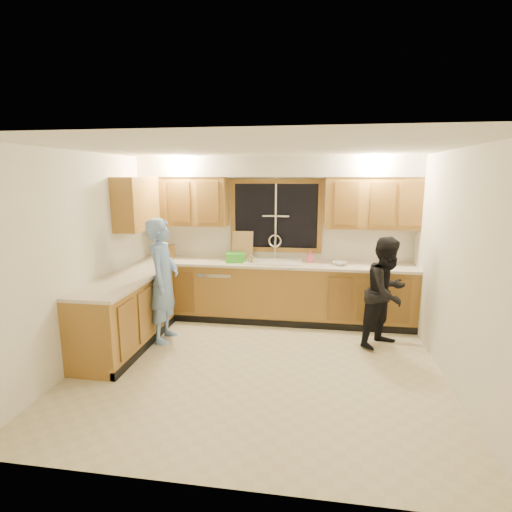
{
  "coord_description": "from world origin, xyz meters",
  "views": [
    {
      "loc": [
        0.64,
        -4.33,
        2.21
      ],
      "look_at": [
        -0.12,
        0.65,
        1.2
      ],
      "focal_mm": 28.0,
      "sensor_mm": 36.0,
      "label": 1
    }
  ],
  "objects": [
    {
      "name": "floor",
      "position": [
        0.0,
        0.0,
        0.0
      ],
      "size": [
        4.2,
        4.2,
        0.0
      ],
      "primitive_type": "plane",
      "color": "beige",
      "rests_on": "ground"
    },
    {
      "name": "ceiling",
      "position": [
        0.0,
        0.0,
        2.5
      ],
      "size": [
        4.2,
        4.2,
        0.0
      ],
      "primitive_type": "plane",
      "rotation": [
        3.14,
        0.0,
        0.0
      ],
      "color": "white"
    },
    {
      "name": "wall_back",
      "position": [
        0.0,
        1.9,
        1.25
      ],
      "size": [
        4.2,
        0.0,
        4.2
      ],
      "primitive_type": "plane",
      "rotation": [
        1.57,
        0.0,
        0.0
      ],
      "color": "white",
      "rests_on": "ground"
    },
    {
      "name": "wall_left",
      "position": [
        -2.1,
        0.0,
        1.25
      ],
      "size": [
        0.0,
        3.8,
        3.8
      ],
      "primitive_type": "plane",
      "rotation": [
        1.57,
        0.0,
        1.57
      ],
      "color": "white",
      "rests_on": "ground"
    },
    {
      "name": "wall_right",
      "position": [
        2.1,
        0.0,
        1.25
      ],
      "size": [
        0.0,
        3.8,
        3.8
      ],
      "primitive_type": "plane",
      "rotation": [
        1.57,
        0.0,
        -1.57
      ],
      "color": "white",
      "rests_on": "ground"
    },
    {
      "name": "base_cabinets_back",
      "position": [
        0.0,
        1.6,
        0.44
      ],
      "size": [
        4.2,
        0.6,
        0.88
      ],
      "primitive_type": "cube",
      "color": "#A3722F",
      "rests_on": "ground"
    },
    {
      "name": "base_cabinets_left",
      "position": [
        -1.8,
        0.35,
        0.44
      ],
      "size": [
        0.6,
        1.9,
        0.88
      ],
      "primitive_type": "cube",
      "color": "#A3722F",
      "rests_on": "ground"
    },
    {
      "name": "countertop_back",
      "position": [
        0.0,
        1.58,
        0.9
      ],
      "size": [
        4.2,
        0.63,
        0.04
      ],
      "primitive_type": "cube",
      "color": "beige",
      "rests_on": "base_cabinets_back"
    },
    {
      "name": "countertop_left",
      "position": [
        -1.79,
        0.35,
        0.9
      ],
      "size": [
        0.63,
        1.9,
        0.04
      ],
      "primitive_type": "cube",
      "color": "beige",
      "rests_on": "base_cabinets_left"
    },
    {
      "name": "upper_cabinets_left",
      "position": [
        -1.43,
        1.73,
        1.83
      ],
      "size": [
        1.35,
        0.33,
        0.75
      ],
      "primitive_type": "cube",
      "color": "#A3722F",
      "rests_on": "wall_back"
    },
    {
      "name": "upper_cabinets_right",
      "position": [
        1.43,
        1.73,
        1.83
      ],
      "size": [
        1.35,
        0.33,
        0.75
      ],
      "primitive_type": "cube",
      "color": "#A3722F",
      "rests_on": "wall_back"
    },
    {
      "name": "upper_cabinets_return",
      "position": [
        -1.94,
        1.12,
        1.83
      ],
      "size": [
        0.33,
        0.9,
        0.75
      ],
      "primitive_type": "cube",
      "color": "#A3722F",
      "rests_on": "wall_left"
    },
    {
      "name": "soffit",
      "position": [
        0.0,
        1.72,
        2.35
      ],
      "size": [
        4.2,
        0.35,
        0.3
      ],
      "primitive_type": "cube",
      "color": "silver",
      "rests_on": "wall_back"
    },
    {
      "name": "window_frame",
      "position": [
        0.0,
        1.89,
        1.6
      ],
      "size": [
        1.44,
        0.03,
        1.14
      ],
      "color": "black",
      "rests_on": "wall_back"
    },
    {
      "name": "sink",
      "position": [
        0.0,
        1.6,
        0.86
      ],
      "size": [
        0.86,
        0.52,
        0.57
      ],
      "color": "white",
      "rests_on": "countertop_back"
    },
    {
      "name": "dishwasher",
      "position": [
        -0.85,
        1.59,
        0.41
      ],
      "size": [
        0.6,
        0.56,
        0.82
      ],
      "primitive_type": "cube",
      "color": "white",
      "rests_on": "floor"
    },
    {
      "name": "stove",
      "position": [
        -1.8,
        -0.22,
        0.45
      ],
      "size": [
        0.58,
        0.75,
        0.9
      ],
      "primitive_type": "cube",
      "color": "white",
      "rests_on": "floor"
    },
    {
      "name": "man",
      "position": [
        -1.38,
        0.6,
        0.84
      ],
      "size": [
        0.44,
        0.64,
        1.68
      ],
      "primitive_type": "imported",
      "rotation": [
        0.0,
        0.0,
        1.63
      ],
      "color": "#769EDE",
      "rests_on": "floor"
    },
    {
      "name": "woman",
      "position": [
        1.57,
        0.86,
        0.73
      ],
      "size": [
        0.89,
        0.9,
        1.46
      ],
      "primitive_type": "imported",
      "rotation": [
        0.0,
        0.0,
        0.82
      ],
      "color": "black",
      "rests_on": "floor"
    },
    {
      "name": "knife_block",
      "position": [
        -1.67,
        1.69,
        1.03
      ],
      "size": [
        0.14,
        0.12,
        0.22
      ],
      "primitive_type": "cube",
      "rotation": [
        0.0,
        0.0,
        0.22
      ],
      "color": "brown",
      "rests_on": "countertop_back"
    },
    {
      "name": "cutting_board",
      "position": [
        -0.52,
        1.82,
        1.14
      ],
      "size": [
        0.33,
        0.13,
        0.43
      ],
      "primitive_type": "cube",
      "rotation": [
        -0.21,
        0.0,
        0.04
      ],
      "color": "tan",
      "rests_on": "countertop_back"
    },
    {
      "name": "dish_crate",
      "position": [
        -0.59,
        1.57,
        0.99
      ],
      "size": [
        0.34,
        0.33,
        0.14
      ],
      "primitive_type": "cube",
      "rotation": [
        0.0,
        0.0,
        0.22
      ],
      "color": "green",
      "rests_on": "countertop_back"
    },
    {
      "name": "soap_bottle",
      "position": [
        0.55,
        1.68,
        1.01
      ],
      "size": [
        0.11,
        0.11,
        0.19
      ],
      "primitive_type": "imported",
      "rotation": [
        0.0,
        0.0,
        0.34
      ],
      "color": "#F25C86",
      "rests_on": "countertop_back"
    },
    {
      "name": "bowl",
      "position": [
        0.99,
        1.56,
        0.95
      ],
      "size": [
        0.23,
        0.23,
        0.05
      ],
      "primitive_type": "imported",
      "rotation": [
        0.0,
        0.0,
        -0.09
      ],
      "color": "silver",
      "rests_on": "countertop_back"
    },
    {
      "name": "can_left",
      "position": [
        -0.3,
        1.4,
        0.98
      ],
      "size": [
        0.08,
        0.08,
        0.13
      ],
      "primitive_type": "cylinder",
      "rotation": [
        0.0,
        0.0,
        -0.15
      ],
      "color": "beige",
      "rests_on": "countertop_back"
    },
    {
      "name": "can_right",
      "position": [
        -0.33,
        1.51,
        0.99
      ],
      "size": [
        0.1,
        0.1,
        0.13
      ],
      "primitive_type": "cylinder",
      "rotation": [
        0.0,
        0.0,
        -0.41
      ],
      "color": "beige",
      "rests_on": "countertop_back"
    }
  ]
}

